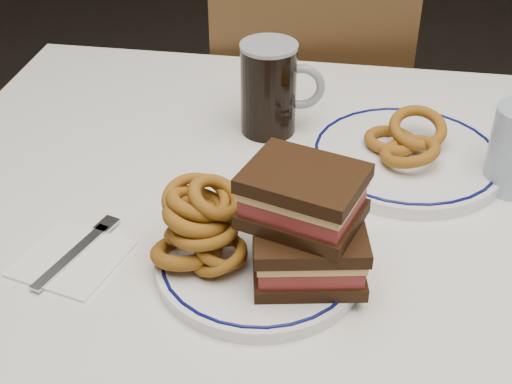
# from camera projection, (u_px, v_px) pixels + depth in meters

# --- Properties ---
(dining_table) EXTENTS (1.27, 0.87, 0.75)m
(dining_table) POSITION_uv_depth(u_px,v_px,m) (353.00, 257.00, 1.04)
(dining_table) COLOR silver
(dining_table) RESTS_ON floor
(chair_far) EXTENTS (0.46, 0.46, 0.86)m
(chair_far) POSITION_uv_depth(u_px,v_px,m) (304.00, 143.00, 1.64)
(chair_far) COLOR #442C15
(chair_far) RESTS_ON floor
(main_plate) EXTENTS (0.25, 0.25, 0.02)m
(main_plate) POSITION_uv_depth(u_px,v_px,m) (260.00, 262.00, 0.85)
(main_plate) COLOR white
(main_plate) RESTS_ON dining_table
(reuben_sandwich) EXTENTS (0.16, 0.14, 0.13)m
(reuben_sandwich) POSITION_uv_depth(u_px,v_px,m) (306.00, 225.00, 0.79)
(reuben_sandwich) COLOR black
(reuben_sandwich) RESTS_ON main_plate
(onion_rings_main) EXTENTS (0.12, 0.11, 0.11)m
(onion_rings_main) POSITION_uv_depth(u_px,v_px,m) (201.00, 225.00, 0.83)
(onion_rings_main) COLOR brown
(onion_rings_main) RESTS_ON main_plate
(ketchup_ramekin) EXTENTS (0.06, 0.06, 0.03)m
(ketchup_ramekin) POSITION_uv_depth(u_px,v_px,m) (270.00, 196.00, 0.92)
(ketchup_ramekin) COLOR white
(ketchup_ramekin) RESTS_ON main_plate
(beer_mug) EXTENTS (0.13, 0.09, 0.15)m
(beer_mug) POSITION_uv_depth(u_px,v_px,m) (271.00, 88.00, 1.09)
(beer_mug) COLOR black
(beer_mug) RESTS_ON dining_table
(far_plate) EXTENTS (0.28, 0.28, 0.02)m
(far_plate) POSITION_uv_depth(u_px,v_px,m) (406.00, 157.00, 1.04)
(far_plate) COLOR white
(far_plate) RESTS_ON dining_table
(onion_rings_far) EXTENTS (0.12, 0.14, 0.06)m
(onion_rings_far) POSITION_uv_depth(u_px,v_px,m) (407.00, 140.00, 1.03)
(onion_rings_far) COLOR brown
(onion_rings_far) RESTS_ON far_plate
(napkin_fork) EXTENTS (0.14, 0.16, 0.01)m
(napkin_fork) POSITION_uv_depth(u_px,v_px,m) (73.00, 257.00, 0.87)
(napkin_fork) COLOR white
(napkin_fork) RESTS_ON dining_table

